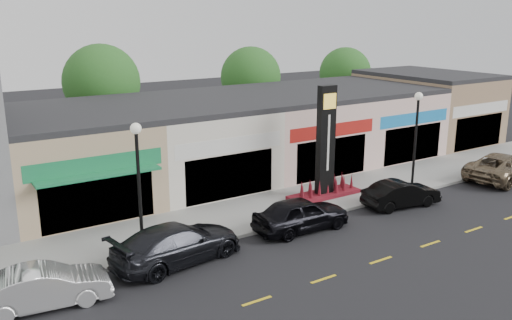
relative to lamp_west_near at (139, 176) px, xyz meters
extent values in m
plane|color=black|center=(8.00, -2.50, -3.48)|extent=(120.00, 120.00, 0.00)
cube|color=gray|center=(8.00, 1.85, -3.40)|extent=(52.00, 4.30, 0.15)
cube|color=gray|center=(8.00, -0.40, -3.40)|extent=(52.00, 0.20, 0.15)
cube|color=tan|center=(-0.50, 9.00, -1.23)|extent=(7.00, 10.00, 4.50)
cube|color=#262628|center=(-0.50, 9.00, 1.17)|extent=(7.00, 10.00, 0.30)
cube|color=black|center=(-0.50, 4.05, -2.08)|extent=(5.25, 0.10, 2.40)
cube|color=#1B7C49|center=(-0.50, 4.05, -0.38)|extent=(6.30, 0.12, 0.80)
cube|color=#1B7C49|center=(-0.50, 3.60, -0.78)|extent=(5.60, 0.90, 0.12)
cube|color=beige|center=(6.50, 9.00, -1.23)|extent=(7.00, 10.00, 4.50)
cube|color=#262628|center=(6.50, 9.00, 1.17)|extent=(7.00, 10.00, 0.30)
cube|color=black|center=(6.50, 4.05, -2.08)|extent=(5.25, 0.10, 2.40)
cube|color=silver|center=(6.50, 4.05, -0.38)|extent=(6.30, 0.12, 0.80)
cube|color=#C8A498|center=(13.50, 9.00, -1.23)|extent=(7.00, 10.00, 4.50)
cube|color=#262628|center=(13.50, 9.00, 1.17)|extent=(7.00, 10.00, 0.30)
cube|color=black|center=(13.50, 4.05, -2.08)|extent=(5.25, 0.10, 2.40)
cube|color=#AD1C17|center=(13.50, 4.05, -0.38)|extent=(6.30, 0.12, 0.80)
cube|color=#C8A498|center=(20.50, 9.00, -1.23)|extent=(7.00, 10.00, 4.50)
cube|color=#262628|center=(20.50, 9.00, 1.17)|extent=(7.00, 10.00, 0.30)
cube|color=black|center=(20.50, 4.05, -2.08)|extent=(5.25, 0.10, 2.40)
cube|color=#1C80CA|center=(20.50, 4.05, -0.38)|extent=(6.30, 0.12, 0.80)
cube|color=#927B55|center=(27.50, 9.00, -0.98)|extent=(7.00, 10.00, 5.00)
cube|color=#262628|center=(27.50, 9.00, 1.67)|extent=(7.00, 10.00, 0.30)
cube|color=black|center=(27.50, 4.05, -2.08)|extent=(5.25, 0.10, 2.40)
cube|color=silver|center=(27.50, 4.05, -0.38)|extent=(6.30, 0.12, 0.80)
cylinder|color=#382619|center=(4.00, 17.00, -1.90)|extent=(0.36, 0.36, 3.15)
sphere|color=#23561B|center=(4.00, 17.00, 1.75)|extent=(5.20, 5.20, 5.20)
cylinder|color=#382619|center=(16.00, 17.00, -1.99)|extent=(0.36, 0.36, 2.97)
sphere|color=#23561B|center=(16.00, 17.00, 1.42)|extent=(4.80, 4.80, 4.80)
cylinder|color=#382619|center=(26.00, 17.00, -2.08)|extent=(0.36, 0.36, 2.80)
sphere|color=#23561B|center=(26.00, 17.00, 1.16)|extent=(4.60, 4.60, 4.60)
cylinder|color=black|center=(0.00, 0.00, -3.18)|extent=(0.32, 0.32, 0.30)
cylinder|color=black|center=(0.00, 0.00, -0.68)|extent=(0.14, 0.14, 5.00)
sphere|color=silver|center=(0.00, 0.00, 1.92)|extent=(0.44, 0.44, 0.44)
cylinder|color=black|center=(16.00, 0.00, -3.18)|extent=(0.32, 0.32, 0.30)
cylinder|color=black|center=(16.00, 0.00, -0.68)|extent=(0.14, 0.14, 5.00)
sphere|color=silver|center=(16.00, 0.00, 1.92)|extent=(0.44, 0.44, 0.44)
cube|color=#540E1F|center=(11.00, 1.70, -3.23)|extent=(4.20, 1.30, 0.20)
cube|color=black|center=(11.00, 1.70, -0.33)|extent=(1.00, 0.40, 6.00)
cube|color=yellow|center=(11.00, 1.48, 1.87)|extent=(0.80, 0.05, 0.80)
cube|color=silver|center=(11.00, 1.48, -0.33)|extent=(0.12, 0.04, 3.00)
imported|color=white|center=(-4.23, -1.87, -2.76)|extent=(2.03, 4.51, 1.44)
imported|color=black|center=(1.02, -1.17, -2.67)|extent=(3.09, 5.81, 1.60)
imported|color=black|center=(7.22, -1.18, -2.69)|extent=(1.99, 4.69, 1.58)
imported|color=black|center=(13.56, -1.43, -2.79)|extent=(2.03, 4.34, 1.38)
imported|color=#78654C|center=(22.39, -1.37, -2.67)|extent=(3.59, 6.17, 1.62)
camera|label=1|loc=(-7.20, -19.69, 6.11)|focal=38.00mm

